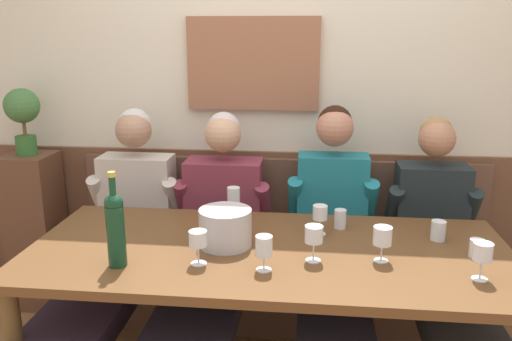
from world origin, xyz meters
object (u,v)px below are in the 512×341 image
Objects in this scene: person_right_seat at (333,253)px; wine_glass_right_end at (234,197)px; dining_table at (268,265)px; water_tumbler_right at (477,248)px; wall_bench at (278,275)px; person_left_seat at (115,247)px; person_center_right_seat at (212,250)px; ice_bucket at (225,228)px; wine_glass_mid_left at (320,214)px; wine_glass_near_bucket at (383,237)px; wine_bottle_green_tall at (115,227)px; wine_glass_center_rear at (314,235)px; water_tumbler_left at (340,219)px; potted_plant at (23,112)px; water_tumbler_center at (438,231)px; person_center_left_seat at (445,263)px; wine_glass_mid_right at (263,248)px; wine_glass_center_front at (483,253)px; wine_glass_by_bottle at (198,240)px.

wine_glass_right_end is at bearing 172.65° from person_right_seat.
dining_table is 27.23× the size of water_tumbler_right.
person_left_seat is (-0.81, -0.41, 0.32)m from wall_bench.
person_center_right_seat is 8.51× the size of wine_glass_right_end.
ice_bucket is 0.44m from wine_glass_mid_left.
wall_bench reaches higher than water_tumbler_right.
ice_bucket is 0.66m from wine_glass_near_bucket.
person_left_seat is 8.93× the size of wine_glass_near_bucket.
wine_bottle_green_tall is 5.08× the size of water_tumbler_right.
wine_bottle_green_tall reaches higher than wine_glass_center_rear.
water_tumbler_left is 1.91m from potted_plant.
person_left_seat is 0.50m from person_center_right_seat.
water_tumbler_left is (0.90, 0.51, -0.12)m from wine_bottle_green_tall.
person_right_seat reaches higher than wine_glass_center_rear.
wine_glass_mid_left is (1.03, -0.11, 0.26)m from person_left_seat.
wine_glass_near_bucket is 0.36m from wine_glass_mid_left.
wine_bottle_green_tall is 1.40m from water_tumbler_center.
wine_glass_near_bucket reaches higher than water_tumbler_right.
wine_glass_right_end is 1.05× the size of wine_glass_near_bucket.
person_center_right_seat is 1.01× the size of person_center_left_seat.
wine_glass_mid_right is at bearing -123.09° from water_tumbler_left.
wine_glass_mid_right reaches higher than water_tumbler_center.
water_tumbler_left is at bearing 166.72° from water_tumbler_center.
wine_glass_center_front is 0.23m from water_tumbler_right.
wall_bench is 0.91m from ice_bucket.
wine_glass_near_bucket is at bearing 160.33° from wine_glass_center_front.
wine_glass_right_end is 1.38m from potted_plant.
wine_glass_center_rear is 0.29m from wine_glass_mid_left.
person_center_right_seat is 5.79× the size of ice_bucket.
potted_plant reaches higher than wine_glass_center_rear.
wine_glass_near_bucket is at bearing -133.25° from person_center_left_seat.
wine_glass_mid_right reaches higher than dining_table.
person_right_seat is (0.60, -0.01, 0.02)m from person_center_right_seat.
wall_bench is at bearing -1.33° from potted_plant.
dining_table is 14.97× the size of wine_glass_mid_left.
wine_glass_center_rear reaches higher than wine_glass_mid_right.
person_left_seat is 1.64m from person_center_left_seat.
ice_bucket is at bearing -170.14° from water_tumbler_center.
wine_glass_mid_right is (-0.82, -0.01, -0.01)m from wine_glass_center_front.
ice_bucket is 1.55× the size of wine_glass_near_bucket.
wine_glass_mid_right is at bearing -50.84° from ice_bucket.
wine_glass_by_bottle is (-1.08, 0.02, -0.01)m from wine_glass_center_front.
dining_table is 13.75× the size of wine_glass_center_rear.
wine_glass_center_front is at bearing -79.43° from water_tumbler_center.
wine_glass_center_rear reaches higher than wine_glass_center_front.
wine_glass_mid_right is at bearing -90.27° from wall_bench.
person_left_seat is at bearing -179.92° from person_center_left_seat.
person_center_right_seat is 1.27m from wine_glass_center_front.
wall_bench is 1.79× the size of person_center_right_seat.
wine_glass_center_rear is 0.39× the size of potted_plant.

